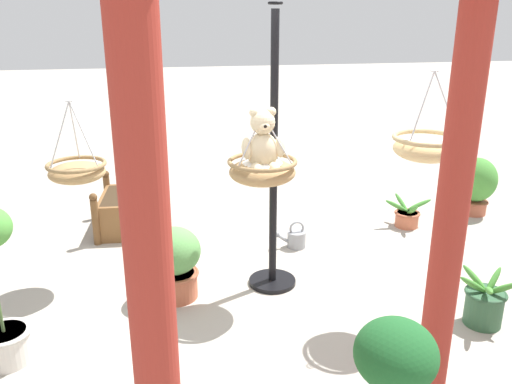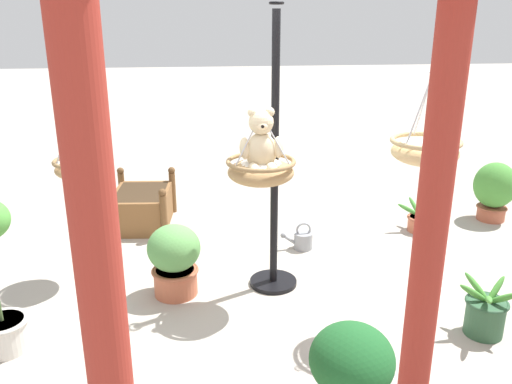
{
  "view_description": "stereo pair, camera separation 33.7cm",
  "coord_description": "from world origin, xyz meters",
  "px_view_note": "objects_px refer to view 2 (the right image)",
  "views": [
    {
      "loc": [
        0.78,
        4.41,
        2.46
      ],
      "look_at": [
        -0.02,
        0.11,
        0.95
      ],
      "focal_mm": 37.42,
      "sensor_mm": 36.0,
      "label": 1
    },
    {
      "loc": [
        0.44,
        4.46,
        2.46
      ],
      "look_at": [
        -0.02,
        0.11,
        0.95
      ],
      "focal_mm": 37.42,
      "sensor_mm": 36.0,
      "label": 2
    }
  ],
  "objects_px": {
    "hanging_basket_left_high": "(425,150)",
    "wooden_planter_box": "(142,206)",
    "potted_plant_small_succulent": "(420,221)",
    "potted_plant_bushy_green": "(495,189)",
    "greenhouse_pillar_right": "(430,234)",
    "potted_plant_tall_leafy": "(174,258)",
    "greenhouse_pillar_left": "(103,312)",
    "display_pole_central": "(274,205)",
    "watering_can": "(302,240)",
    "potted_plant_conical_shrub": "(485,313)",
    "hanging_basket_with_teddy": "(261,170)",
    "teddy_bear": "(261,144)",
    "hanging_basket_right_low": "(83,167)"
  },
  "relations": [
    {
      "from": "hanging_basket_right_low",
      "to": "potted_plant_conical_shrub",
      "type": "bearing_deg",
      "value": 158.04
    },
    {
      "from": "teddy_bear",
      "to": "hanging_basket_left_high",
      "type": "bearing_deg",
      "value": 156.6
    },
    {
      "from": "greenhouse_pillar_left",
      "to": "potted_plant_small_succulent",
      "type": "xyz_separation_m",
      "value": [
        -2.9,
        -3.65,
        -1.22
      ]
    },
    {
      "from": "hanging_basket_right_low",
      "to": "greenhouse_pillar_right",
      "type": "bearing_deg",
      "value": 135.66
    },
    {
      "from": "potted_plant_bushy_green",
      "to": "greenhouse_pillar_right",
      "type": "bearing_deg",
      "value": 54.6
    },
    {
      "from": "hanging_basket_left_high",
      "to": "potted_plant_bushy_green",
      "type": "relative_size",
      "value": 0.94
    },
    {
      "from": "potted_plant_tall_leafy",
      "to": "watering_can",
      "type": "height_order",
      "value": "potted_plant_tall_leafy"
    },
    {
      "from": "hanging_basket_with_teddy",
      "to": "potted_plant_conical_shrub",
      "type": "bearing_deg",
      "value": 156.77
    },
    {
      "from": "hanging_basket_left_high",
      "to": "potted_plant_tall_leafy",
      "type": "height_order",
      "value": "hanging_basket_left_high"
    },
    {
      "from": "teddy_bear",
      "to": "potted_plant_conical_shrub",
      "type": "xyz_separation_m",
      "value": [
        -1.71,
        0.71,
        -1.24
      ]
    },
    {
      "from": "greenhouse_pillar_left",
      "to": "display_pole_central",
      "type": "bearing_deg",
      "value": -111.85
    },
    {
      "from": "hanging_basket_left_high",
      "to": "wooden_planter_box",
      "type": "relative_size",
      "value": 0.69
    },
    {
      "from": "greenhouse_pillar_left",
      "to": "watering_can",
      "type": "bearing_deg",
      "value": -113.6
    },
    {
      "from": "wooden_planter_box",
      "to": "potted_plant_conical_shrub",
      "type": "relative_size",
      "value": 2.0
    },
    {
      "from": "potted_plant_bushy_green",
      "to": "hanging_basket_right_low",
      "type": "bearing_deg",
      "value": 12.26
    },
    {
      "from": "teddy_bear",
      "to": "greenhouse_pillar_left",
      "type": "bearing_deg",
      "value": 69.01
    },
    {
      "from": "hanging_basket_with_teddy",
      "to": "teddy_bear",
      "type": "xyz_separation_m",
      "value": [
        0.0,
        0.02,
        0.23
      ]
    },
    {
      "from": "teddy_bear",
      "to": "hanging_basket_right_low",
      "type": "distance_m",
      "value": 1.7
    },
    {
      "from": "potted_plant_tall_leafy",
      "to": "potted_plant_bushy_green",
      "type": "xyz_separation_m",
      "value": [
        -3.79,
        -1.41,
        0.04
      ]
    },
    {
      "from": "potted_plant_tall_leafy",
      "to": "greenhouse_pillar_right",
      "type": "bearing_deg",
      "value": 129.28
    },
    {
      "from": "hanging_basket_with_teddy",
      "to": "potted_plant_tall_leafy",
      "type": "bearing_deg",
      "value": -12.4
    },
    {
      "from": "hanging_basket_right_low",
      "to": "greenhouse_pillar_right",
      "type": "height_order",
      "value": "greenhouse_pillar_right"
    },
    {
      "from": "wooden_planter_box",
      "to": "potted_plant_conical_shrub",
      "type": "bearing_deg",
      "value": 138.31
    },
    {
      "from": "potted_plant_bushy_green",
      "to": "potted_plant_conical_shrub",
      "type": "height_order",
      "value": "potted_plant_bushy_green"
    },
    {
      "from": "hanging_basket_left_high",
      "to": "greenhouse_pillar_left",
      "type": "height_order",
      "value": "greenhouse_pillar_left"
    },
    {
      "from": "greenhouse_pillar_right",
      "to": "wooden_planter_box",
      "type": "distance_m",
      "value": 4.16
    },
    {
      "from": "wooden_planter_box",
      "to": "potted_plant_tall_leafy",
      "type": "bearing_deg",
      "value": 105.0
    },
    {
      "from": "wooden_planter_box",
      "to": "display_pole_central",
      "type": "bearing_deg",
      "value": 130.11
    },
    {
      "from": "potted_plant_tall_leafy",
      "to": "watering_can",
      "type": "bearing_deg",
      "value": -147.91
    },
    {
      "from": "hanging_basket_left_high",
      "to": "potted_plant_small_succulent",
      "type": "height_order",
      "value": "hanging_basket_left_high"
    },
    {
      "from": "hanging_basket_with_teddy",
      "to": "potted_plant_conical_shrub",
      "type": "distance_m",
      "value": 2.11
    },
    {
      "from": "greenhouse_pillar_left",
      "to": "potted_plant_bushy_green",
      "type": "height_order",
      "value": "greenhouse_pillar_left"
    },
    {
      "from": "potted_plant_small_succulent",
      "to": "potted_plant_conical_shrub",
      "type": "xyz_separation_m",
      "value": [
        0.31,
        2.06,
        0.06
      ]
    },
    {
      "from": "wooden_planter_box",
      "to": "potted_plant_small_succulent",
      "type": "bearing_deg",
      "value": 170.54
    },
    {
      "from": "hanging_basket_left_high",
      "to": "greenhouse_pillar_right",
      "type": "height_order",
      "value": "greenhouse_pillar_right"
    },
    {
      "from": "hanging_basket_with_teddy",
      "to": "hanging_basket_right_low",
      "type": "bearing_deg",
      "value": -20.53
    },
    {
      "from": "hanging_basket_with_teddy",
      "to": "potted_plant_small_succulent",
      "type": "relative_size",
      "value": 1.02
    },
    {
      "from": "greenhouse_pillar_left",
      "to": "wooden_planter_box",
      "type": "bearing_deg",
      "value": -85.54
    },
    {
      "from": "hanging_basket_right_low",
      "to": "greenhouse_pillar_right",
      "type": "xyz_separation_m",
      "value": [
        -2.29,
        2.24,
        0.2
      ]
    },
    {
      "from": "display_pole_central",
      "to": "hanging_basket_left_high",
      "type": "xyz_separation_m",
      "value": [
        -1.01,
        0.78,
        0.69
      ]
    },
    {
      "from": "wooden_planter_box",
      "to": "greenhouse_pillar_left",
      "type": "bearing_deg",
      "value": 94.46
    },
    {
      "from": "hanging_basket_left_high",
      "to": "hanging_basket_right_low",
      "type": "relative_size",
      "value": 0.94
    },
    {
      "from": "greenhouse_pillar_right",
      "to": "potted_plant_small_succulent",
      "type": "relative_size",
      "value": 4.72
    },
    {
      "from": "teddy_bear",
      "to": "watering_can",
      "type": "xyz_separation_m",
      "value": [
        -0.57,
        -1.02,
        -1.32
      ]
    },
    {
      "from": "greenhouse_pillar_right",
      "to": "wooden_planter_box",
      "type": "bearing_deg",
      "value": -61.08
    },
    {
      "from": "potted_plant_bushy_green",
      "to": "potted_plant_conical_shrub",
      "type": "relative_size",
      "value": 1.48
    },
    {
      "from": "wooden_planter_box",
      "to": "potted_plant_conical_shrub",
      "type": "distance_m",
      "value": 3.9
    },
    {
      "from": "wooden_planter_box",
      "to": "watering_can",
      "type": "distance_m",
      "value": 1.98
    },
    {
      "from": "hanging_basket_left_high",
      "to": "potted_plant_bushy_green",
      "type": "xyz_separation_m",
      "value": [
        -1.87,
        -2.1,
        -1.08
      ]
    },
    {
      "from": "hanging_basket_left_high",
      "to": "greenhouse_pillar_right",
      "type": "distance_m",
      "value": 1.22
    }
  ]
}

